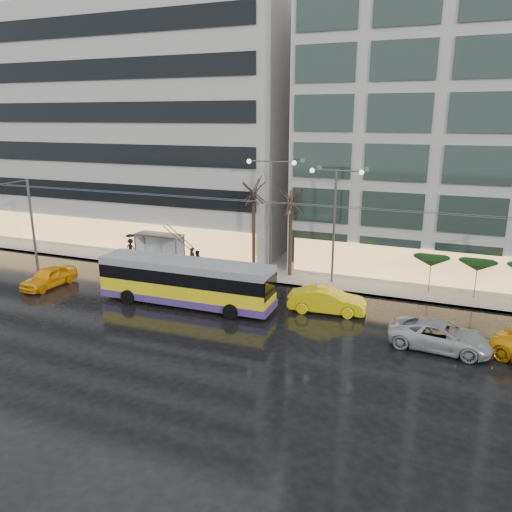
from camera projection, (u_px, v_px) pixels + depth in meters
The scene contains 19 objects.
ground at pixel (180, 322), 30.93m from camera, with size 140.00×140.00×0.00m, color black.
sidewalk at pixel (283, 264), 42.71m from camera, with size 80.00×10.00×0.15m, color gray.
kerb at pixel (262, 282), 38.28m from camera, with size 80.00×0.10×0.15m, color slate.
building_left at pixel (133, 128), 50.61m from camera, with size 34.00×14.00×22.00m, color #B8B4AF.
trolleybus at pixel (186, 283), 33.40m from camera, with size 12.13×4.79×5.60m.
catenary at pixel (244, 230), 36.52m from camera, with size 42.24×5.12×7.00m.
bus_shelter at pixel (157, 241), 42.94m from camera, with size 4.20×1.60×2.51m.
street_lamp_near at pixel (271, 202), 38.25m from camera, with size 3.96×0.36×9.03m.
street_lamp_far at pixel (335, 210), 36.54m from camera, with size 3.96×0.36×8.53m.
tree_a at pixel (254, 186), 38.67m from camera, with size 3.20×3.20×8.40m.
tree_b at pixel (291, 197), 37.96m from camera, with size 3.20×3.20×7.70m.
parasol_a at pixel (431, 262), 35.10m from camera, with size 2.50×2.50×2.65m.
parasol_b at pixel (477, 266), 34.03m from camera, with size 2.50×2.50×2.65m.
taxi_a at pixel (49, 277), 37.18m from camera, with size 1.79×4.45×1.52m, color #FFAA0D.
taxi_b at pixel (327, 300), 32.30m from camera, with size 1.73×4.97×1.64m, color yellow.
sedan_silver at pixel (441, 336), 27.21m from camera, with size 2.52×5.46×1.52m, color #ABABAF.
pedestrian_a at pixel (192, 254), 40.48m from camera, with size 1.27×1.28×2.19m.
pedestrian_b at pixel (197, 261), 40.41m from camera, with size 0.88×0.70×1.75m.
pedestrian_c at pixel (131, 245), 44.55m from camera, with size 1.08×0.84×2.11m.
Camera 1 is at (15.02, -24.87, 12.31)m, focal length 35.00 mm.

